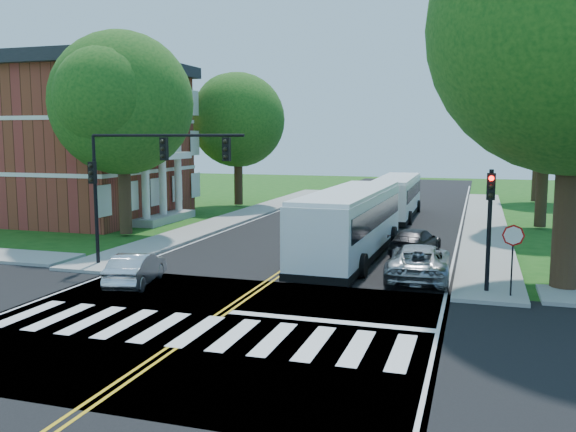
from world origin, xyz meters
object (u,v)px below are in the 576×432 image
at_px(signal_ne, 490,214).
at_px(hatchback, 136,269).
at_px(bus_lead, 351,222).
at_px(signal_nw, 141,168).
at_px(dark_sedan, 415,241).
at_px(suv, 419,262).
at_px(bus_follow, 397,196).

distance_m(signal_ne, hatchback, 13.38).
distance_m(bus_lead, hatchback, 10.26).
xyz_separation_m(signal_nw, bus_lead, (7.98, 5.10, -2.67)).
bearing_deg(dark_sedan, signal_ne, 124.23).
relative_size(signal_ne, suv, 0.85).
bearing_deg(hatchback, suv, -170.52).
bearing_deg(bus_lead, signal_nw, 33.84).
height_order(signal_nw, signal_ne, signal_nw).
bearing_deg(signal_ne, dark_sedan, 115.13).
xyz_separation_m(bus_lead, suv, (3.49, -3.41, -0.98)).
height_order(signal_ne, suv, signal_ne).
bearing_deg(bus_lead, signal_ne, 141.27).
distance_m(signal_nw, bus_follow, 22.11).
xyz_separation_m(signal_ne, dark_sedan, (-3.25, 6.93, -2.32)).
relative_size(signal_nw, dark_sedan, 1.64).
bearing_deg(signal_nw, dark_sedan, 32.74).
bearing_deg(signal_nw, hatchback, -65.59).
distance_m(signal_nw, signal_ne, 14.13).
bearing_deg(signal_nw, suv, 8.42).
xyz_separation_m(bus_lead, dark_sedan, (2.82, 1.84, -1.07)).
xyz_separation_m(signal_nw, suv, (11.47, 1.70, -3.65)).
bearing_deg(hatchback, bus_follow, -119.49).
xyz_separation_m(signal_nw, signal_ne, (14.06, 0.01, -1.41)).
xyz_separation_m(bus_follow, dark_sedan, (2.64, -13.41, -0.89)).
distance_m(signal_ne, bus_lead, 8.02).
relative_size(signal_nw, signal_ne, 1.62).
bearing_deg(bus_follow, signal_ne, 105.26).
relative_size(hatchback, suv, 0.73).
bearing_deg(signal_ne, signal_nw, -179.95).
bearing_deg(hatchback, signal_ne, 178.44).
distance_m(bus_lead, dark_sedan, 3.53).
height_order(bus_lead, suv, bus_lead).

